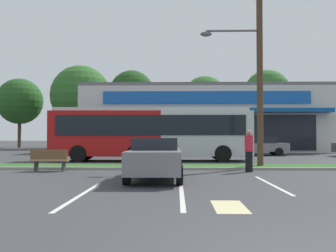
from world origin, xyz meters
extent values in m
cube|color=#2D5B23|center=(0.00, 14.00, 0.06)|extent=(56.00, 2.20, 0.12)
cube|color=#99968C|center=(0.00, 12.78, 0.06)|extent=(56.00, 0.24, 0.12)
cube|color=silver|center=(-3.96, 5.18, 0.00)|extent=(0.12, 4.80, 0.01)
cube|color=silver|center=(-1.32, 5.30, 0.00)|extent=(0.12, 4.80, 0.01)
cube|color=silver|center=(1.55, 7.50, 0.00)|extent=(0.12, 4.80, 0.01)
cube|color=beige|center=(-0.31, 3.61, 0.00)|extent=(0.70, 1.60, 0.01)
cube|color=beige|center=(1.23, 36.40, 3.07)|extent=(23.37, 12.60, 6.14)
cube|color=black|center=(1.23, 30.06, 1.84)|extent=(19.63, 0.08, 3.19)
cube|color=#0F4C8C|center=(1.23, 29.40, 3.81)|extent=(21.97, 1.40, 0.35)
cube|color=#1959AD|center=(1.23, 30.02, 5.04)|extent=(18.70, 0.16, 1.11)
cube|color=slate|center=(1.23, 36.40, 6.29)|extent=(23.37, 12.60, 0.30)
cylinder|color=#473323|center=(-22.54, 46.57, 1.95)|extent=(0.44, 0.44, 3.91)
sphere|color=#23511E|center=(-22.54, 46.57, 6.21)|extent=(6.12, 6.12, 6.12)
cylinder|color=#473323|center=(-13.63, 43.88, 1.92)|extent=(0.44, 0.44, 3.85)
sphere|color=#2D6026|center=(-13.63, 43.88, 6.70)|extent=(7.60, 7.60, 7.60)
cylinder|color=#473323|center=(-7.20, 44.55, 2.49)|extent=(0.44, 0.44, 4.97)
sphere|color=#1E4719|center=(-7.20, 44.55, 7.11)|extent=(5.71, 5.71, 5.71)
cylinder|color=#473323|center=(2.18, 44.51, 2.09)|extent=(0.44, 0.44, 4.18)
sphere|color=#2D6026|center=(2.18, 44.51, 6.33)|extent=(5.72, 5.72, 5.72)
cylinder|color=#473323|center=(10.08, 44.43, 2.43)|extent=(0.44, 0.44, 4.85)
sphere|color=#2D6026|center=(10.08, 44.43, 7.03)|extent=(5.81, 5.81, 5.81)
cylinder|color=#4C3826|center=(2.58, 13.89, 4.63)|extent=(0.30, 0.30, 9.26)
cylinder|color=#59595B|center=(1.28, 13.90, 6.67)|extent=(2.60, 0.12, 0.10)
ellipsoid|color=#59595B|center=(-0.02, 13.91, 6.52)|extent=(0.56, 0.32, 0.24)
cube|color=#B71414|center=(-5.76, 19.04, 1.70)|extent=(6.75, 2.68, 2.70)
cube|color=silver|center=(0.34, 19.17, 1.70)|extent=(5.53, 2.66, 2.70)
cube|color=silver|center=(-3.02, 19.10, 3.15)|extent=(11.74, 2.53, 0.20)
cube|color=black|center=(-2.99, 17.80, 2.19)|extent=(11.21, 0.29, 1.19)
cube|color=black|center=(3.11, 19.22, 2.02)|extent=(0.10, 2.17, 1.51)
cylinder|color=black|center=(1.23, 20.36, 0.50)|extent=(1.01, 0.32, 1.00)
cylinder|color=black|center=(1.27, 18.01, 0.50)|extent=(1.01, 0.32, 1.00)
cylinder|color=black|center=(-3.95, 20.25, 0.50)|extent=(1.01, 0.32, 1.00)
cylinder|color=black|center=(-3.91, 17.91, 0.50)|extent=(1.01, 0.32, 1.00)
cylinder|color=black|center=(-7.30, 20.19, 0.50)|extent=(1.01, 0.32, 1.00)
cylinder|color=black|center=(-7.26, 17.84, 0.50)|extent=(1.01, 0.32, 1.00)
cube|color=brown|center=(-7.03, 12.08, 0.45)|extent=(1.60, 0.45, 0.06)
cube|color=brown|center=(-7.03, 11.88, 0.73)|extent=(1.60, 0.06, 0.44)
cube|color=#333338|center=(-6.43, 12.08, 0.23)|extent=(0.08, 0.36, 0.45)
cube|color=#333338|center=(-7.64, 12.08, 0.23)|extent=(0.08, 0.36, 0.45)
cube|color=slate|center=(-6.00, 25.61, 0.66)|extent=(4.74, 1.82, 0.67)
cube|color=black|center=(-5.76, 25.61, 1.22)|extent=(2.13, 1.60, 0.45)
cylinder|color=black|center=(-7.47, 24.74, 0.32)|extent=(0.64, 0.22, 0.64)
cylinder|color=black|center=(-7.47, 26.47, 0.32)|extent=(0.64, 0.22, 0.64)
cylinder|color=black|center=(-4.53, 24.74, 0.32)|extent=(0.64, 0.22, 0.64)
cylinder|color=black|center=(-4.53, 26.47, 0.32)|extent=(0.64, 0.22, 0.64)
cube|color=slate|center=(5.07, 26.08, 0.65)|extent=(4.46, 1.85, 0.66)
cube|color=black|center=(5.29, 26.08, 1.21)|extent=(2.01, 1.63, 0.47)
cylinder|color=black|center=(3.68, 25.20, 0.32)|extent=(0.64, 0.22, 0.64)
cylinder|color=black|center=(3.68, 26.96, 0.32)|extent=(0.64, 0.22, 0.64)
cylinder|color=black|center=(6.45, 25.20, 0.32)|extent=(0.64, 0.22, 0.64)
cylinder|color=black|center=(6.45, 26.96, 0.32)|extent=(0.64, 0.22, 0.64)
cube|color=slate|center=(-2.20, 8.72, 0.69)|extent=(1.75, 4.50, 0.74)
cube|color=black|center=(-2.20, 8.95, 1.26)|extent=(1.54, 2.03, 0.41)
cylinder|color=black|center=(-1.37, 7.33, 0.32)|extent=(0.22, 0.64, 0.64)
cylinder|color=black|center=(-3.03, 7.33, 0.32)|extent=(0.22, 0.64, 0.64)
cylinder|color=black|center=(-1.37, 10.12, 0.32)|extent=(0.22, 0.64, 0.64)
cylinder|color=black|center=(-3.03, 10.12, 0.32)|extent=(0.22, 0.64, 0.64)
cylinder|color=black|center=(1.65, 11.81, 0.44)|extent=(0.31, 0.31, 0.88)
cylinder|color=red|center=(1.65, 11.81, 1.23)|extent=(0.37, 0.37, 0.70)
sphere|color=tan|center=(1.65, 11.81, 1.70)|extent=(0.24, 0.24, 0.24)
camera|label=1|loc=(-1.46, -4.90, 1.54)|focal=41.45mm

